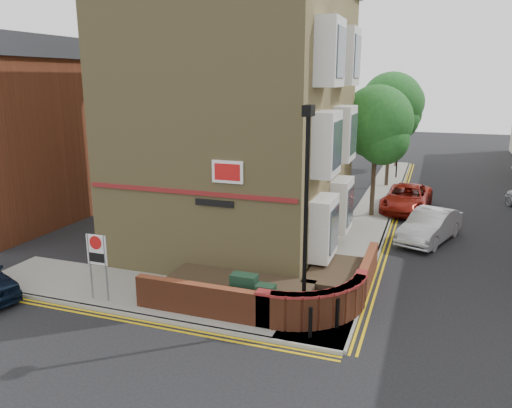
% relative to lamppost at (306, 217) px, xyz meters
% --- Properties ---
extents(ground, '(120.00, 120.00, 0.00)m').
position_rel_lamppost_xyz_m(ground, '(-1.60, -1.20, -3.34)').
color(ground, black).
rests_on(ground, ground).
extents(pavement_corner, '(13.00, 3.00, 0.12)m').
position_rel_lamppost_xyz_m(pavement_corner, '(-5.10, 0.30, -3.28)').
color(pavement_corner, gray).
rests_on(pavement_corner, ground).
extents(pavement_main, '(2.00, 32.00, 0.12)m').
position_rel_lamppost_xyz_m(pavement_main, '(0.40, 14.80, -3.28)').
color(pavement_main, gray).
rests_on(pavement_main, ground).
extents(kerb_side, '(13.00, 0.15, 0.12)m').
position_rel_lamppost_xyz_m(kerb_side, '(-5.10, -1.20, -3.28)').
color(kerb_side, gray).
rests_on(kerb_side, ground).
extents(kerb_main_near, '(0.15, 32.00, 0.12)m').
position_rel_lamppost_xyz_m(kerb_main_near, '(1.40, 14.80, -3.28)').
color(kerb_main_near, gray).
rests_on(kerb_main_near, ground).
extents(yellow_lines_side, '(13.00, 0.28, 0.01)m').
position_rel_lamppost_xyz_m(yellow_lines_side, '(-5.10, -1.45, -3.34)').
color(yellow_lines_side, gold).
rests_on(yellow_lines_side, ground).
extents(yellow_lines_main, '(0.28, 32.00, 0.01)m').
position_rel_lamppost_xyz_m(yellow_lines_main, '(1.65, 14.80, -3.34)').
color(yellow_lines_main, gold).
rests_on(yellow_lines_main, ground).
extents(corner_building, '(8.95, 10.40, 13.60)m').
position_rel_lamppost_xyz_m(corner_building, '(-4.44, 6.80, 2.88)').
color(corner_building, '#917F4D').
rests_on(corner_building, ground).
extents(garden_wall, '(6.80, 6.00, 1.20)m').
position_rel_lamppost_xyz_m(garden_wall, '(-1.60, 1.30, -3.34)').
color(garden_wall, brown).
rests_on(garden_wall, ground).
extents(lamppost, '(0.25, 0.50, 6.30)m').
position_rel_lamppost_xyz_m(lamppost, '(0.00, 0.00, 0.00)').
color(lamppost, black).
rests_on(lamppost, pavement_corner).
extents(utility_cabinet_large, '(0.80, 0.45, 1.20)m').
position_rel_lamppost_xyz_m(utility_cabinet_large, '(-1.90, 0.10, -2.62)').
color(utility_cabinet_large, black).
rests_on(utility_cabinet_large, pavement_corner).
extents(utility_cabinet_small, '(0.55, 0.40, 1.10)m').
position_rel_lamppost_xyz_m(utility_cabinet_small, '(-1.10, -0.20, -2.67)').
color(utility_cabinet_small, black).
rests_on(utility_cabinet_small, pavement_corner).
extents(bollard_near, '(0.11, 0.11, 0.90)m').
position_rel_lamppost_xyz_m(bollard_near, '(0.40, -0.80, -2.77)').
color(bollard_near, black).
rests_on(bollard_near, pavement_corner).
extents(bollard_far, '(0.11, 0.11, 0.90)m').
position_rel_lamppost_xyz_m(bollard_far, '(1.00, -0.00, -2.77)').
color(bollard_far, black).
rests_on(bollard_far, pavement_corner).
extents(zone_sign, '(0.72, 0.07, 2.20)m').
position_rel_lamppost_xyz_m(zone_sign, '(-6.60, -0.70, -1.70)').
color(zone_sign, slate).
rests_on(zone_sign, pavement_corner).
extents(side_building, '(6.40, 10.40, 9.00)m').
position_rel_lamppost_xyz_m(side_building, '(-16.60, 6.80, 1.20)').
color(side_building, brown).
rests_on(side_building, ground).
extents(tree_near, '(3.64, 3.65, 6.70)m').
position_rel_lamppost_xyz_m(tree_near, '(0.40, 12.85, 1.36)').
color(tree_near, '#382B1E').
rests_on(tree_near, pavement_main).
extents(tree_mid, '(4.03, 4.03, 7.42)m').
position_rel_lamppost_xyz_m(tree_mid, '(0.40, 20.85, 1.85)').
color(tree_mid, '#382B1E').
rests_on(tree_mid, pavement_main).
extents(tree_far, '(3.81, 3.81, 7.00)m').
position_rel_lamppost_xyz_m(tree_far, '(0.40, 28.85, 1.57)').
color(tree_far, '#382B1E').
rests_on(tree_far, pavement_main).
extents(traffic_light_assembly, '(0.20, 0.16, 4.20)m').
position_rel_lamppost_xyz_m(traffic_light_assembly, '(0.80, 23.80, -0.56)').
color(traffic_light_assembly, black).
rests_on(traffic_light_assembly, pavement_main).
extents(silver_car_near, '(2.87, 4.59, 1.43)m').
position_rel_lamppost_xyz_m(silver_car_near, '(3.34, 9.57, -2.63)').
color(silver_car_near, '#B6B9BF').
rests_on(silver_car_near, ground).
extents(red_car_main, '(2.74, 5.25, 1.41)m').
position_rel_lamppost_xyz_m(red_car_main, '(2.04, 14.80, -2.64)').
color(red_car_main, maroon).
rests_on(red_car_main, ground).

